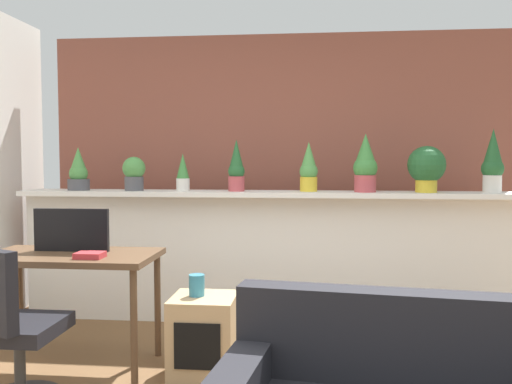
{
  "coord_description": "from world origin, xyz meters",
  "views": [
    {
      "loc": [
        0.32,
        -2.43,
        1.36
      ],
      "look_at": [
        -0.02,
        0.91,
        1.16
      ],
      "focal_mm": 37.95,
      "sensor_mm": 36.0,
      "label": 1
    }
  ],
  "objects_px": {
    "potted_plant_6": "(426,167)",
    "book_on_desk": "(90,255)",
    "potted_plant_1": "(134,173)",
    "tv_monitor": "(71,230)",
    "office_chair": "(10,342)",
    "potted_plant_4": "(309,168)",
    "potted_plant_0": "(78,172)",
    "side_cube_shelf": "(204,336)",
    "desk": "(71,266)",
    "vase_on_shelf": "(197,285)",
    "potted_plant_5": "(365,164)",
    "potted_plant_7": "(493,162)",
    "potted_plant_3": "(236,168)",
    "potted_plant_2": "(183,172)"
  },
  "relations": [
    {
      "from": "tv_monitor",
      "to": "vase_on_shelf",
      "type": "height_order",
      "value": "tv_monitor"
    },
    {
      "from": "potted_plant_6",
      "to": "vase_on_shelf",
      "type": "xyz_separation_m",
      "value": [
        -1.62,
        -1.07,
        -0.73
      ]
    },
    {
      "from": "desk",
      "to": "potted_plant_6",
      "type": "bearing_deg",
      "value": 22.93
    },
    {
      "from": "desk",
      "to": "vase_on_shelf",
      "type": "distance_m",
      "value": 0.84
    },
    {
      "from": "potted_plant_7",
      "to": "book_on_desk",
      "type": "xyz_separation_m",
      "value": [
        -2.77,
        -1.19,
        -0.57
      ]
    },
    {
      "from": "tv_monitor",
      "to": "potted_plant_2",
      "type": "bearing_deg",
      "value": 62.32
    },
    {
      "from": "potted_plant_7",
      "to": "potted_plant_1",
      "type": "bearing_deg",
      "value": -179.78
    },
    {
      "from": "potted_plant_0",
      "to": "tv_monitor",
      "type": "distance_m",
      "value": 1.09
    },
    {
      "from": "potted_plant_7",
      "to": "potted_plant_4",
      "type": "bearing_deg",
      "value": 178.39
    },
    {
      "from": "potted_plant_1",
      "to": "book_on_desk",
      "type": "distance_m",
      "value": 1.27
    },
    {
      "from": "side_cube_shelf",
      "to": "vase_on_shelf",
      "type": "relative_size",
      "value": 3.68
    },
    {
      "from": "potted_plant_1",
      "to": "tv_monitor",
      "type": "xyz_separation_m",
      "value": [
        -0.11,
        -0.95,
        -0.36
      ]
    },
    {
      "from": "potted_plant_3",
      "to": "potted_plant_7",
      "type": "bearing_deg",
      "value": -0.01
    },
    {
      "from": "tv_monitor",
      "to": "side_cube_shelf",
      "type": "xyz_separation_m",
      "value": [
        0.91,
        -0.13,
        -0.64
      ]
    },
    {
      "from": "desk",
      "to": "vase_on_shelf",
      "type": "height_order",
      "value": "desk"
    },
    {
      "from": "office_chair",
      "to": "potted_plant_7",
      "type": "bearing_deg",
      "value": 29.61
    },
    {
      "from": "office_chair",
      "to": "side_cube_shelf",
      "type": "distance_m",
      "value": 1.12
    },
    {
      "from": "potted_plant_1",
      "to": "vase_on_shelf",
      "type": "distance_m",
      "value": 1.47
    },
    {
      "from": "potted_plant_1",
      "to": "office_chair",
      "type": "height_order",
      "value": "potted_plant_1"
    },
    {
      "from": "potted_plant_1",
      "to": "tv_monitor",
      "type": "bearing_deg",
      "value": -96.84
    },
    {
      "from": "potted_plant_6",
      "to": "vase_on_shelf",
      "type": "relative_size",
      "value": 2.71
    },
    {
      "from": "office_chair",
      "to": "potted_plant_5",
      "type": "bearing_deg",
      "value": 40.09
    },
    {
      "from": "potted_plant_7",
      "to": "vase_on_shelf",
      "type": "relative_size",
      "value": 3.69
    },
    {
      "from": "potted_plant_6",
      "to": "book_on_desk",
      "type": "height_order",
      "value": "potted_plant_6"
    },
    {
      "from": "potted_plant_3",
      "to": "book_on_desk",
      "type": "relative_size",
      "value": 2.53
    },
    {
      "from": "potted_plant_0",
      "to": "tv_monitor",
      "type": "bearing_deg",
      "value": -68.83
    },
    {
      "from": "potted_plant_2",
      "to": "potted_plant_7",
      "type": "relative_size",
      "value": 0.62
    },
    {
      "from": "vase_on_shelf",
      "to": "potted_plant_4",
      "type": "bearing_deg",
      "value": 58.09
    },
    {
      "from": "potted_plant_0",
      "to": "vase_on_shelf",
      "type": "bearing_deg",
      "value": -40.81
    },
    {
      "from": "potted_plant_6",
      "to": "side_cube_shelf",
      "type": "xyz_separation_m",
      "value": [
        -1.57,
        -1.09,
        -1.05
      ]
    },
    {
      "from": "desk",
      "to": "book_on_desk",
      "type": "relative_size",
      "value": 6.55
    },
    {
      "from": "potted_plant_1",
      "to": "office_chair",
      "type": "bearing_deg",
      "value": -94.19
    },
    {
      "from": "potted_plant_4",
      "to": "book_on_desk",
      "type": "distance_m",
      "value": 1.89
    },
    {
      "from": "potted_plant_6",
      "to": "office_chair",
      "type": "xyz_separation_m",
      "value": [
        -2.5,
        -1.7,
        -0.91
      ]
    },
    {
      "from": "potted_plant_2",
      "to": "side_cube_shelf",
      "type": "height_order",
      "value": "potted_plant_2"
    },
    {
      "from": "tv_monitor",
      "to": "side_cube_shelf",
      "type": "relative_size",
      "value": 1.01
    },
    {
      "from": "potted_plant_3",
      "to": "tv_monitor",
      "type": "height_order",
      "value": "potted_plant_3"
    },
    {
      "from": "desk",
      "to": "tv_monitor",
      "type": "bearing_deg",
      "value": 110.7
    },
    {
      "from": "office_chair",
      "to": "book_on_desk",
      "type": "relative_size",
      "value": 5.42
    },
    {
      "from": "potted_plant_4",
      "to": "tv_monitor",
      "type": "xyz_separation_m",
      "value": [
        -1.56,
        -1.0,
        -0.39
      ]
    },
    {
      "from": "potted_plant_3",
      "to": "desk",
      "type": "distance_m",
      "value": 1.54
    },
    {
      "from": "potted_plant_1",
      "to": "potted_plant_5",
      "type": "height_order",
      "value": "potted_plant_5"
    },
    {
      "from": "potted_plant_5",
      "to": "potted_plant_7",
      "type": "height_order",
      "value": "potted_plant_7"
    },
    {
      "from": "potted_plant_0",
      "to": "tv_monitor",
      "type": "height_order",
      "value": "potted_plant_0"
    },
    {
      "from": "potted_plant_3",
      "to": "potted_plant_5",
      "type": "height_order",
      "value": "potted_plant_5"
    },
    {
      "from": "potted_plant_4",
      "to": "potted_plant_6",
      "type": "distance_m",
      "value": 0.93
    },
    {
      "from": "potted_plant_6",
      "to": "potted_plant_5",
      "type": "bearing_deg",
      "value": -179.64
    },
    {
      "from": "potted_plant_4",
      "to": "side_cube_shelf",
      "type": "height_order",
      "value": "potted_plant_4"
    },
    {
      "from": "side_cube_shelf",
      "to": "vase_on_shelf",
      "type": "distance_m",
      "value": 0.32
    },
    {
      "from": "desk",
      "to": "book_on_desk",
      "type": "xyz_separation_m",
      "value": [
        0.19,
        -0.15,
        0.1
      ]
    }
  ]
}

